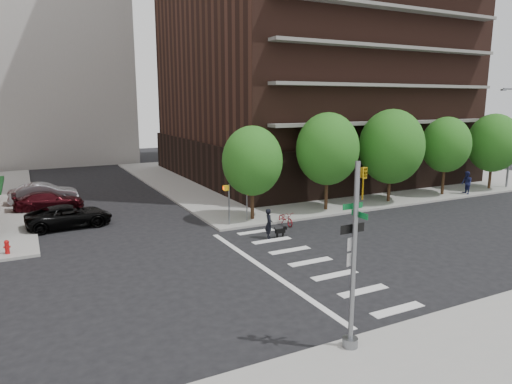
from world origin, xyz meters
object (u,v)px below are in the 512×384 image
(parked_car_black, at_px, (69,216))
(traffic_signal, at_px, (354,271))
(parked_car_maroon, at_px, (49,201))
(scooter, at_px, (286,218))
(parked_car_silver, at_px, (44,193))
(fire_hydrant, at_px, (7,246))
(pedestrian_far, at_px, (467,183))
(dog_walker, at_px, (269,224))

(parked_car_black, bearing_deg, traffic_signal, -165.08)
(parked_car_maroon, distance_m, scooter, 17.67)
(parked_car_silver, bearing_deg, scooter, -133.57)
(fire_hydrant, distance_m, parked_car_maroon, 10.53)
(parked_car_black, bearing_deg, parked_car_silver, 4.33)
(parked_car_black, bearing_deg, fire_hydrant, 139.59)
(parked_car_silver, bearing_deg, pedestrian_far, -109.57)
(traffic_signal, distance_m, parked_car_silver, 29.13)
(parked_car_black, relative_size, pedestrian_far, 2.68)
(parked_car_silver, relative_size, pedestrian_far, 2.59)
(parked_car_silver, relative_size, dog_walker, 2.83)
(parked_car_black, xyz_separation_m, pedestrian_far, (30.95, -4.70, 0.40))
(fire_hydrant, bearing_deg, dog_walker, -13.73)
(dog_walker, bearing_deg, traffic_signal, -175.40)
(traffic_signal, relative_size, pedestrian_far, 3.11)
(parked_car_maroon, height_order, scooter, parked_car_maroon)
(parked_car_black, relative_size, dog_walker, 2.94)
(fire_hydrant, distance_m, pedestrian_far, 34.38)
(traffic_signal, distance_m, pedestrian_far, 28.72)
(parked_car_maroon, distance_m, parked_car_silver, 2.51)
(traffic_signal, distance_m, fire_hydrant, 18.42)
(fire_hydrant, distance_m, scooter, 15.96)
(fire_hydrant, bearing_deg, traffic_signal, -56.74)
(parked_car_maroon, height_order, parked_car_silver, parked_car_silver)
(parked_car_silver, bearing_deg, dog_walker, -142.62)
(traffic_signal, bearing_deg, dog_walker, 73.53)
(pedestrian_far, bearing_deg, parked_car_black, -76.78)
(dog_walker, height_order, pedestrian_far, pedestrian_far)
(pedestrian_far, bearing_deg, dog_walker, -59.47)
(parked_car_black, relative_size, scooter, 3.05)
(parked_car_silver, xyz_separation_m, pedestrian_far, (32.08, -12.87, 0.29))
(parked_car_black, xyz_separation_m, parked_car_silver, (-1.12, 8.17, 0.10))
(traffic_signal, height_order, scooter, traffic_signal)
(scooter, bearing_deg, parked_car_black, 155.25)
(traffic_signal, height_order, fire_hydrant, traffic_signal)
(parked_car_maroon, bearing_deg, dog_walker, -141.91)
(parked_car_black, distance_m, dog_walker, 12.85)
(parked_car_silver, bearing_deg, traffic_signal, -162.28)
(parked_car_black, bearing_deg, scooter, -118.61)
(fire_hydrant, relative_size, pedestrian_far, 0.38)
(fire_hydrant, height_order, parked_car_black, parked_car_black)
(parked_car_maroon, bearing_deg, parked_car_silver, 3.99)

